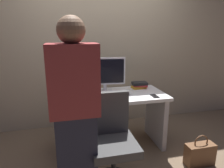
{
  "coord_description": "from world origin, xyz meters",
  "views": [
    {
      "loc": [
        -0.57,
        -2.41,
        1.52
      ],
      "look_at": [
        0.0,
        -0.05,
        0.89
      ],
      "focal_mm": 32.51,
      "sensor_mm": 36.0,
      "label": 1
    }
  ],
  "objects": [
    {
      "name": "wall_back",
      "position": [
        0.0,
        0.84,
        1.5
      ],
      "size": [
        6.4,
        0.1,
        3.0
      ],
      "primitive_type": "cube",
      "color": "tan",
      "rests_on": "ground"
    },
    {
      "name": "cup_by_monitor",
      "position": [
        -0.53,
        0.09,
        0.79
      ],
      "size": [
        0.08,
        0.08,
        0.09
      ],
      "primitive_type": "cylinder",
      "color": "silver",
      "rests_on": "desk"
    },
    {
      "name": "handbag",
      "position": [
        0.91,
        -0.63,
        0.14
      ],
      "size": [
        0.34,
        0.14,
        0.38
      ],
      "color": "brown",
      "rests_on": "ground"
    },
    {
      "name": "desk",
      "position": [
        0.0,
        0.0,
        0.51
      ],
      "size": [
        1.4,
        0.66,
        0.74
      ],
      "color": "white",
      "rests_on": "ground"
    },
    {
      "name": "keyboard",
      "position": [
        -0.11,
        -0.06,
        0.75
      ],
      "size": [
        0.43,
        0.14,
        0.02
      ],
      "primitive_type": "cube",
      "rotation": [
        0.0,
        0.0,
        0.03
      ],
      "color": "white",
      "rests_on": "desk"
    },
    {
      "name": "person_at_desk",
      "position": [
        -0.5,
        -0.8,
        0.84
      ],
      "size": [
        0.4,
        0.24,
        1.64
      ],
      "color": "#262838",
      "rests_on": "ground"
    },
    {
      "name": "cup_near_keyboard",
      "position": [
        -0.42,
        -0.05,
        0.79
      ],
      "size": [
        0.07,
        0.07,
        0.1
      ],
      "primitive_type": "cylinder",
      "color": "white",
      "rests_on": "desk"
    },
    {
      "name": "book_stack",
      "position": [
        0.46,
        0.19,
        0.79
      ],
      "size": [
        0.23,
        0.17,
        0.09
      ],
      "color": "gold",
      "rests_on": "desk"
    },
    {
      "name": "monitor",
      "position": [
        -0.05,
        0.16,
        1.0
      ],
      "size": [
        0.54,
        0.16,
        0.46
      ],
      "color": "silver",
      "rests_on": "desk"
    },
    {
      "name": "cell_phone",
      "position": [
        0.51,
        -0.2,
        0.74
      ],
      "size": [
        0.07,
        0.14,
        0.01
      ],
      "primitive_type": "cube",
      "rotation": [
        0.0,
        0.0,
        -0.01
      ],
      "color": "black",
      "rests_on": "desk"
    },
    {
      "name": "office_chair",
      "position": [
        -0.15,
        -0.67,
        0.43
      ],
      "size": [
        0.52,
        0.52,
        0.94
      ],
      "color": "black",
      "rests_on": "ground"
    },
    {
      "name": "mouse",
      "position": [
        0.22,
        -0.05,
        0.76
      ],
      "size": [
        0.06,
        0.1,
        0.03
      ],
      "primitive_type": "ellipsoid",
      "color": "white",
      "rests_on": "desk"
    },
    {
      "name": "ground_plane",
      "position": [
        0.0,
        0.0,
        0.0
      ],
      "size": [
        9.0,
        9.0,
        0.0
      ],
      "primitive_type": "plane",
      "color": "brown"
    }
  ]
}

